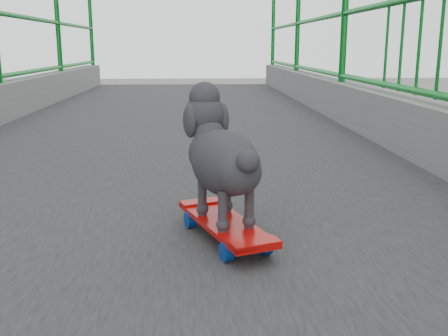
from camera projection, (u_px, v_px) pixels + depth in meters
skateboard at (225, 226)px, 1.63m from camera, size 0.29×0.50×0.06m
poodle at (222, 155)px, 1.60m from camera, size 0.28×0.43×0.38m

